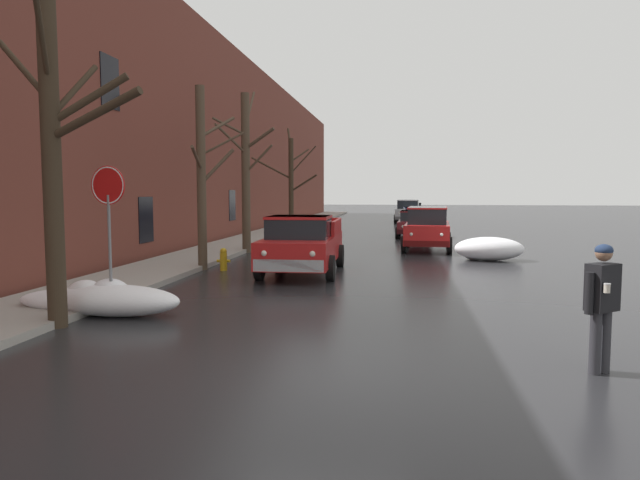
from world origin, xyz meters
The scene contains 19 objects.
ground_plane centered at (0.00, 0.00, 0.00)m, with size 200.00×200.00×0.00m, color #232326.
left_sidewalk_slab centered at (-6.29, 18.00, 0.08)m, with size 2.51×80.00×0.15m, color gray.
brick_townhouse_facade centered at (-8.04, 17.99, 5.09)m, with size 0.63×80.00×10.18m.
snow_bank_near_corner_left centered at (-5.04, 2.99, 0.28)m, with size 3.00×1.02×0.72m.
snow_bank_along_left_kerb centered at (4.17, 13.32, 0.40)m, with size 2.43×1.45×0.84m.
snow_bank_mid_block_left centered at (-4.67, 2.88, 0.32)m, with size 2.77×1.02×0.69m.
bare_tree_at_the_corner centered at (-5.01, 1.83, 3.12)m, with size 3.34×2.33×5.80m.
bare_tree_second_along_sidewalk centered at (-5.03, 9.49, 2.95)m, with size 1.45×2.62×5.71m.
bare_tree_mid_block centered at (-5.06, 14.64, 3.36)m, with size 2.38×3.00×6.68m.
bare_tree_far_down_block centered at (-5.09, 24.22, 3.00)m, with size 3.88×1.76×6.16m.
pickup_truck_red_approaching_near_lane centered at (-1.84, 9.22, 0.88)m, with size 2.30×5.23×1.76m.
suv_red_parked_kerbside_close centered at (2.21, 16.63, 0.99)m, with size 2.19×4.36×1.82m.
sedan_maroon_parked_kerbside_mid centered at (1.85, 23.66, 0.75)m, with size 2.04×4.20×1.42m.
sedan_darkblue_parked_far_down_block centered at (2.06, 30.61, 0.75)m, with size 1.98×4.15×1.42m.
suv_silver_queued_behind_truck centered at (1.71, 37.92, 0.99)m, with size 2.23×4.39×1.82m.
sedan_black_at_far_intersection centered at (2.21, 45.47, 0.75)m, with size 2.13×4.05×1.42m.
pedestrian_with_coffee centered at (3.77, 0.42, 1.04)m, with size 0.58×0.53×1.76m.
fire_hydrant centered at (-4.38, 9.41, 0.36)m, with size 0.42×0.22×0.71m.
stop_sign_at_corner centered at (-4.60, 2.88, 2.30)m, with size 0.76×0.14×2.96m.
Camera 1 is at (1.06, -7.57, 2.46)m, focal length 31.87 mm.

